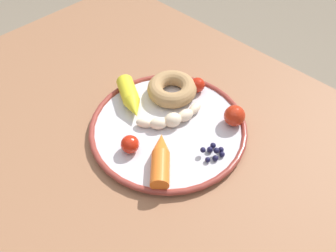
# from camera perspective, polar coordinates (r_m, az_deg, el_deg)

# --- Properties ---
(dining_table) EXTENTS (1.02, 0.79, 0.75)m
(dining_table) POSITION_cam_1_polar(r_m,az_deg,el_deg) (0.79, -4.79, -4.42)
(dining_table) COLOR #996544
(dining_table) RESTS_ON ground_plane
(plate) EXTENTS (0.32, 0.32, 0.02)m
(plate) POSITION_cam_1_polar(r_m,az_deg,el_deg) (0.69, -0.00, -0.16)
(plate) COLOR silver
(plate) RESTS_ON dining_table
(banana) EXTENTS (0.08, 0.14, 0.03)m
(banana) POSITION_cam_1_polar(r_m,az_deg,el_deg) (0.69, 0.62, 1.26)
(banana) COLOR #F9DFBA
(banana) RESTS_ON plate
(carrot_orange) EXTENTS (0.10, 0.11, 0.03)m
(carrot_orange) POSITION_cam_1_polar(r_m,az_deg,el_deg) (0.62, -1.26, -5.51)
(carrot_orange) COLOR orange
(carrot_orange) RESTS_ON plate
(carrot_yellow) EXTENTS (0.12, 0.09, 0.04)m
(carrot_yellow) POSITION_cam_1_polar(r_m,az_deg,el_deg) (0.73, -6.38, 4.78)
(carrot_yellow) COLOR yellow
(carrot_yellow) RESTS_ON plate
(donut) EXTENTS (0.15, 0.15, 0.03)m
(donut) POSITION_cam_1_polar(r_m,az_deg,el_deg) (0.75, 0.59, 6.36)
(donut) COLOR tan
(donut) RESTS_ON plate
(blueberry_pile) EXTENTS (0.04, 0.05, 0.02)m
(blueberry_pile) POSITION_cam_1_polar(r_m,az_deg,el_deg) (0.65, 7.71, -4.36)
(blueberry_pile) COLOR #191638
(blueberry_pile) RESTS_ON plate
(tomato_near) EXTENTS (0.04, 0.04, 0.04)m
(tomato_near) POSITION_cam_1_polar(r_m,az_deg,el_deg) (0.64, -6.44, -3.09)
(tomato_near) COLOR red
(tomato_near) RESTS_ON plate
(tomato_mid) EXTENTS (0.03, 0.03, 0.03)m
(tomato_mid) POSITION_cam_1_polar(r_m,az_deg,el_deg) (0.76, 5.00, 6.93)
(tomato_mid) COLOR red
(tomato_mid) RESTS_ON plate
(tomato_far) EXTENTS (0.04, 0.04, 0.04)m
(tomato_far) POSITION_cam_1_polar(r_m,az_deg,el_deg) (0.69, 11.17, 1.71)
(tomato_far) COLOR red
(tomato_far) RESTS_ON plate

